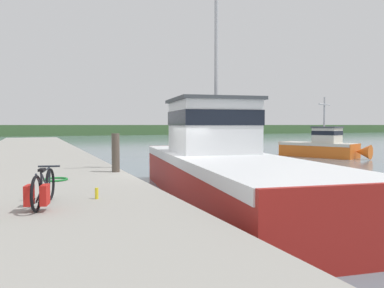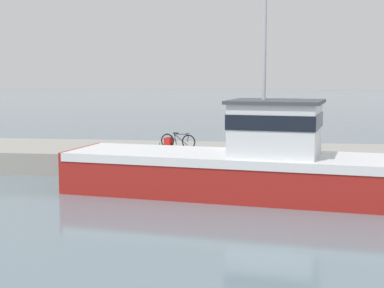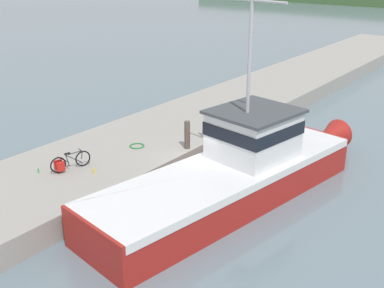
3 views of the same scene
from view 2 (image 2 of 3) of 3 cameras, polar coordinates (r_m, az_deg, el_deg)
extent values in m
plane|color=slate|center=(23.85, 6.75, -4.13)|extent=(320.00, 320.00, 0.00)
cube|color=gray|center=(27.85, 7.00, -1.54)|extent=(5.91, 80.00, 0.99)
cube|color=maroon|center=(21.95, 3.97, -2.96)|extent=(5.31, 13.01, 1.57)
cube|color=silver|center=(21.86, 3.98, -1.34)|extent=(5.34, 12.77, 0.31)
cube|color=silver|center=(21.43, 8.13, 1.41)|extent=(3.16, 3.42, 1.89)
cube|color=black|center=(21.40, 8.14, 2.29)|extent=(3.23, 3.49, 0.53)
cube|color=#3D4247|center=(21.36, 8.17, 4.09)|extent=(3.42, 3.70, 0.12)
cylinder|color=#B2B2B7|center=(21.50, 7.08, 11.84)|extent=(0.14, 0.14, 5.66)
torus|color=black|center=(28.14, -2.39, 0.31)|extent=(0.23, 0.68, 0.69)
torus|color=black|center=(27.68, -0.33, 0.21)|extent=(0.23, 0.68, 0.69)
cylinder|color=#232833|center=(28.07, -2.06, 0.14)|extent=(0.13, 0.37, 0.19)
cylinder|color=#232833|center=(27.95, -1.63, 0.48)|extent=(0.07, 0.15, 0.52)
cylinder|color=#232833|center=(28.02, -1.96, 0.65)|extent=(0.16, 0.48, 0.39)
cylinder|color=#232833|center=(27.84, -1.10, 0.44)|extent=(0.21, 0.69, 0.53)
cylinder|color=#232833|center=(27.79, -0.99, 0.96)|extent=(0.18, 0.56, 0.05)
cylinder|color=#232833|center=(27.68, -0.39, 0.56)|extent=(0.06, 0.11, 0.35)
cylinder|color=#232833|center=(27.67, -0.46, 1.02)|extent=(0.44, 0.15, 0.04)
cube|color=black|center=(27.91, -1.58, 1.07)|extent=(0.16, 0.26, 0.05)
cube|color=red|center=(28.25, -2.18, 0.27)|extent=(0.20, 0.34, 0.38)
cube|color=red|center=(28.00, -2.42, 0.21)|extent=(0.20, 0.34, 0.38)
cylinder|color=#51473D|center=(25.08, 8.56, 0.18)|extent=(0.26, 0.26, 1.32)
torus|color=#197A2D|center=(27.18, 5.87, -0.62)|extent=(0.69, 0.69, 0.05)
cylinder|color=green|center=(28.91, -3.15, -0.02)|extent=(0.06, 0.06, 0.18)
cylinder|color=yellow|center=(26.83, -1.15, -0.48)|extent=(0.08, 0.08, 0.24)
camera|label=1|loc=(30.32, -16.27, 2.91)|focal=35.00mm
camera|label=3|loc=(20.81, -46.07, 18.31)|focal=45.00mm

